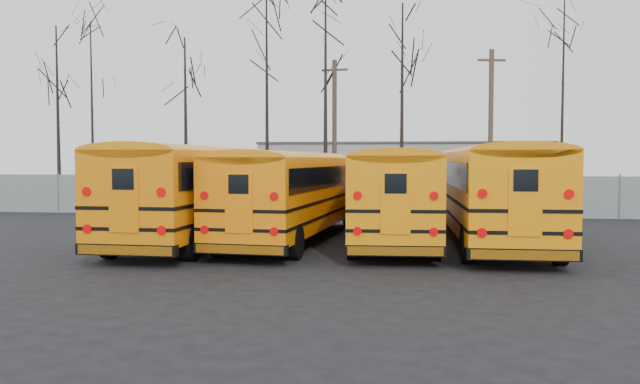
# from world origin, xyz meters

# --- Properties ---
(ground) EXTENTS (120.00, 120.00, 0.00)m
(ground) POSITION_xyz_m (0.00, 0.00, 0.00)
(ground) COLOR black
(ground) RESTS_ON ground
(fence) EXTENTS (40.00, 0.04, 2.00)m
(fence) POSITION_xyz_m (0.00, 12.00, 1.00)
(fence) COLOR gray
(fence) RESTS_ON ground
(distant_building) EXTENTS (22.00, 8.00, 4.00)m
(distant_building) POSITION_xyz_m (2.00, 32.00, 2.00)
(distant_building) COLOR #9C9C97
(distant_building) RESTS_ON ground
(bus_a) EXTENTS (3.22, 11.92, 3.31)m
(bus_a) POSITION_xyz_m (-4.94, 1.61, 1.94)
(bus_a) COLOR black
(bus_a) RESTS_ON ground
(bus_b) EXTENTS (3.59, 11.27, 3.10)m
(bus_b) POSITION_xyz_m (-1.89, 1.96, 1.82)
(bus_b) COLOR black
(bus_b) RESTS_ON ground
(bus_c) EXTENTS (2.97, 11.32, 3.14)m
(bus_c) POSITION_xyz_m (1.49, 2.23, 1.84)
(bus_c) COLOR black
(bus_c) RESTS_ON ground
(bus_d) EXTENTS (2.75, 11.80, 3.30)m
(bus_d) POSITION_xyz_m (4.76, 2.07, 1.93)
(bus_d) COLOR black
(bus_d) RESTS_ON ground
(utility_pole_left) EXTENTS (1.47, 0.34, 8.29)m
(utility_pole_left) POSITION_xyz_m (-1.82, 15.94, 4.26)
(utility_pole_left) COLOR #463727
(utility_pole_left) RESTS_ON ground
(utility_pole_right) EXTENTS (1.57, 0.46, 8.90)m
(utility_pole_right) POSITION_xyz_m (6.83, 17.27, 4.57)
(utility_pole_right) COLOR #4D3F2C
(utility_pole_right) RESTS_ON ground
(tree_0) EXTENTS (0.26, 0.26, 10.58)m
(tree_0) POSITION_xyz_m (-18.16, 15.89, 5.29)
(tree_0) COLOR black
(tree_0) RESTS_ON ground
(tree_1) EXTENTS (0.26, 0.26, 10.23)m
(tree_1) POSITION_xyz_m (-14.87, 13.64, 5.12)
(tree_1) COLOR black
(tree_1) RESTS_ON ground
(tree_2) EXTENTS (0.26, 0.26, 9.88)m
(tree_2) POSITION_xyz_m (-10.69, 16.76, 4.94)
(tree_2) COLOR black
(tree_2) RESTS_ON ground
(tree_3) EXTENTS (0.26, 0.26, 12.11)m
(tree_3) POSITION_xyz_m (-5.59, 15.68, 6.06)
(tree_3) COLOR black
(tree_3) RESTS_ON ground
(tree_4) EXTENTS (0.26, 0.26, 11.72)m
(tree_4) POSITION_xyz_m (-2.30, 15.69, 5.86)
(tree_4) COLOR black
(tree_4) RESTS_ON ground
(tree_5) EXTENTS (0.26, 0.26, 10.74)m
(tree_5) POSITION_xyz_m (1.88, 13.75, 5.37)
(tree_5) COLOR black
(tree_5) RESTS_ON ground
(tree_6) EXTENTS (0.26, 0.26, 10.97)m
(tree_6) POSITION_xyz_m (10.14, 15.14, 5.49)
(tree_6) COLOR black
(tree_6) RESTS_ON ground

